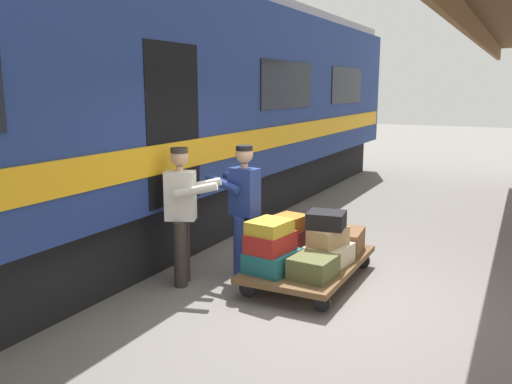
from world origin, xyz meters
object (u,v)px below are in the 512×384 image
(train_car, at_px, (84,113))
(luggage_cart, at_px, (309,264))
(suitcase_teal_softside, at_px, (272,261))
(suitcase_black_hardshell, at_px, (326,220))
(suitcase_red_plastic, at_px, (271,242))
(suitcase_orange_carryall, at_px, (288,223))
(porter_in_overalls, at_px, (243,207))
(porter_by_door, at_px, (182,211))
(suitcase_maroon_trunk, at_px, (307,238))
(suitcase_olive_duffel, at_px, (313,267))
(suitcase_tan_vintage, at_px, (328,237))
(suitcase_burgundy_valise, at_px, (288,237))
(suitcase_yellow_case, at_px, (269,227))
(suitcase_brown_leather, at_px, (343,241))
(suitcase_cream_canvas, at_px, (329,254))
(suitcase_slate_roller, at_px, (291,251))

(train_car, bearing_deg, luggage_cart, -171.16)
(train_car, bearing_deg, suitcase_teal_softside, 178.91)
(suitcase_black_hardshell, relative_size, suitcase_red_plastic, 0.79)
(suitcase_teal_softside, distance_m, suitcase_orange_carryall, 0.63)
(train_car, bearing_deg, porter_in_overalls, -173.16)
(porter_by_door, bearing_deg, luggage_cart, -150.49)
(suitcase_teal_softside, distance_m, suitcase_maroon_trunk, 1.09)
(suitcase_maroon_trunk, bearing_deg, suitcase_olive_duffel, 115.26)
(suitcase_tan_vintage, xyz_separation_m, porter_in_overalls, (1.07, 0.19, 0.31))
(suitcase_teal_softside, distance_m, suitcase_tan_vintage, 0.76)
(suitcase_teal_softside, xyz_separation_m, suitcase_tan_vintage, (-0.50, -0.52, 0.23))
(train_car, xyz_separation_m, suitcase_burgundy_valise, (-2.87, -0.45, -1.51))
(suitcase_maroon_trunk, bearing_deg, suitcase_burgundy_valise, 87.30)
(porter_in_overalls, bearing_deg, train_car, 6.84)
(suitcase_black_hardshell, xyz_separation_m, suitcase_yellow_case, (0.49, 0.57, -0.01))
(suitcase_orange_carryall, bearing_deg, suitcase_maroon_trunk, -93.27)
(suitcase_brown_leather, relative_size, suitcase_burgundy_valise, 1.12)
(suitcase_brown_leather, xyz_separation_m, suitcase_tan_vintage, (0.01, 0.57, 0.20))
(suitcase_red_plastic, relative_size, porter_by_door, 0.33)
(train_car, height_order, porter_by_door, train_car)
(suitcase_cream_canvas, bearing_deg, train_car, 8.18)
(porter_by_door, bearing_deg, suitcase_red_plastic, -168.53)
(train_car, distance_m, suitcase_teal_softside, 3.34)
(suitcase_black_hardshell, xyz_separation_m, suitcase_orange_carryall, (0.50, 0.01, -0.09))
(suitcase_red_plastic, bearing_deg, porter_in_overalls, -32.01)
(luggage_cart, distance_m, suitcase_burgundy_valise, 0.43)
(luggage_cart, distance_m, suitcase_black_hardshell, 0.63)
(suitcase_burgundy_valise, distance_m, suitcase_black_hardshell, 0.57)
(suitcase_olive_duffel, distance_m, suitcase_maroon_trunk, 1.21)
(train_car, relative_size, porter_in_overalls, 11.86)
(suitcase_tan_vintage, relative_size, suitcase_black_hardshell, 1.14)
(suitcase_olive_duffel, distance_m, porter_by_door, 1.72)
(suitcase_slate_roller, distance_m, suitcase_yellow_case, 0.73)
(suitcase_black_hardshell, height_order, porter_in_overalls, porter_in_overalls)
(suitcase_maroon_trunk, xyz_separation_m, suitcase_brown_leather, (-0.51, 0.00, 0.03))
(suitcase_maroon_trunk, bearing_deg, train_car, 19.68)
(suitcase_orange_carryall, height_order, suitcase_yellow_case, suitcase_yellow_case)
(suitcase_cream_canvas, bearing_deg, suitcase_slate_roller, 0.00)
(suitcase_black_hardshell, distance_m, porter_by_door, 1.76)
(train_car, relative_size, suitcase_slate_roller, 35.23)
(suitcase_olive_duffel, relative_size, suitcase_yellow_case, 1.05)
(suitcase_brown_leather, height_order, suitcase_red_plastic, suitcase_red_plastic)
(suitcase_maroon_trunk, bearing_deg, suitcase_tan_vintage, 131.52)
(suitcase_olive_duffel, xyz_separation_m, suitcase_brown_leather, (0.00, -1.09, 0.02))
(suitcase_maroon_trunk, xyz_separation_m, suitcase_burgundy_valise, (0.03, 0.58, 0.15))
(luggage_cart, height_order, suitcase_cream_canvas, suitcase_cream_canvas)
(suitcase_orange_carryall, bearing_deg, suitcase_cream_canvas, -178.17)
(suitcase_orange_carryall, bearing_deg, porter_in_overalls, 19.89)
(suitcase_cream_canvas, height_order, suitcase_orange_carryall, suitcase_orange_carryall)
(suitcase_maroon_trunk, distance_m, suitcase_black_hardshell, 0.84)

